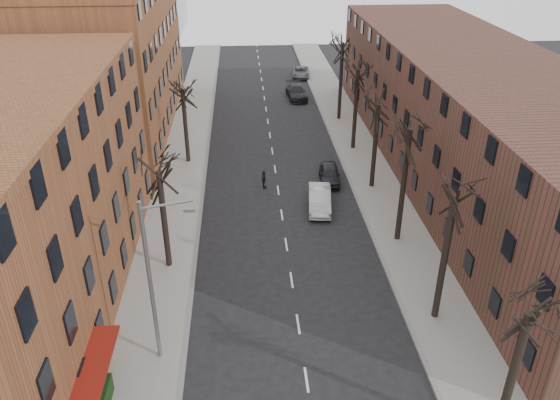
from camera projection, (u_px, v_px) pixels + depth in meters
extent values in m
cube|color=gray|center=(185.00, 157.00, 49.46)|extent=(4.00, 90.00, 0.15)
cube|color=gray|center=(359.00, 152.00, 50.47)|extent=(4.00, 90.00, 0.15)
cube|color=brown|center=(105.00, 58.00, 53.57)|extent=(12.00, 28.00, 14.00)
cube|color=#532E26|center=(473.00, 118.00, 44.25)|extent=(12.00, 50.00, 10.00)
cylinder|color=slate|center=(151.00, 286.00, 25.47)|extent=(0.20, 0.20, 9.00)
cylinder|color=slate|center=(165.00, 205.00, 23.50)|extent=(2.39, 0.12, 0.46)
cube|color=slate|center=(189.00, 210.00, 23.70)|extent=(0.50, 0.22, 0.14)
imported|color=#B4B8BC|center=(320.00, 199.00, 40.90)|extent=(2.11, 4.77, 1.52)
imported|color=black|center=(330.00, 174.00, 44.92)|extent=(2.00, 4.21, 1.39)
imported|color=black|center=(296.00, 92.00, 64.51)|extent=(2.45, 5.34, 1.51)
imported|color=#5A5D62|center=(301.00, 72.00, 72.62)|extent=(2.60, 4.84, 1.29)
imported|color=black|center=(264.00, 179.00, 43.85)|extent=(0.45, 0.93, 1.53)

